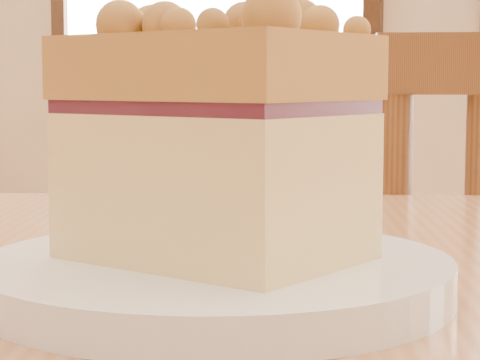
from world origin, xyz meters
The scene contains 2 objects.
plate centered at (-0.09, 0.23, 0.76)m, with size 0.23×0.23×0.02m.
cake_slice centered at (-0.09, 0.23, 0.83)m, with size 0.15×0.13×0.13m.
Camera 1 is at (0.11, -0.18, 0.85)m, focal length 70.00 mm.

